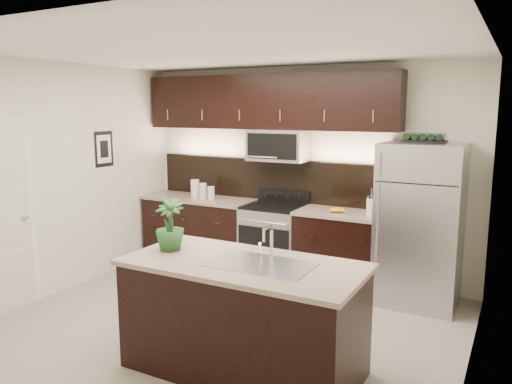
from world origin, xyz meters
TOP-DOWN VIEW (x-y plane):
  - ground at (0.00, 0.00)m, footprint 4.50×4.50m
  - room_walls at (-0.11, -0.04)m, footprint 4.52×4.02m
  - counter_run at (-0.46, 1.69)m, footprint 3.51×0.65m
  - upper_fixtures at (-0.43, 1.84)m, footprint 3.49×0.40m
  - island at (0.60, -0.60)m, footprint 1.96×0.96m
  - sink_faucet at (0.75, -0.59)m, footprint 0.84×0.50m
  - refrigerator at (1.58, 1.63)m, footprint 0.87×0.78m
  - wine_rack at (1.58, 1.63)m, footprint 0.44×0.28m
  - plant at (-0.14, -0.60)m, footprint 0.31×0.31m
  - canisters at (-1.35, 1.63)m, footprint 0.38×0.12m
  - french_press at (1.02, 1.64)m, footprint 0.11×0.11m
  - bananas at (0.57, 1.61)m, footprint 0.23×0.21m

SIDE VIEW (x-z plane):
  - ground at x=0.00m, z-range 0.00..0.00m
  - counter_run at x=-0.46m, z-range 0.00..0.94m
  - island at x=0.60m, z-range 0.00..0.94m
  - refrigerator at x=1.58m, z-range 0.00..1.80m
  - sink_faucet at x=0.75m, z-range 0.81..1.10m
  - bananas at x=0.57m, z-range 0.94..1.00m
  - canisters at x=-1.35m, z-range 0.93..1.18m
  - french_press at x=1.02m, z-range 0.90..1.21m
  - plant at x=-0.14m, z-range 0.94..1.39m
  - room_walls at x=-0.11m, z-range 0.34..3.05m
  - wine_rack at x=1.58m, z-range 1.80..1.90m
  - upper_fixtures at x=-0.43m, z-range 1.31..2.97m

